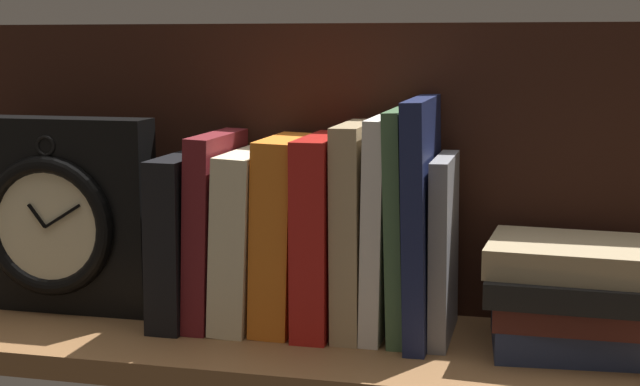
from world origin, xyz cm
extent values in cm
cube|color=brown|center=(0.00, 0.00, -1.25)|extent=(94.34, 24.71, 2.50)
cube|color=black|center=(0.00, 11.75, 16.37)|extent=(94.34, 1.20, 32.74)
cube|color=black|center=(-12.70, 3.27, 9.24)|extent=(3.92, 15.13, 18.51)
cube|color=maroon|center=(-9.24, 3.27, 10.44)|extent=(3.36, 13.58, 20.96)
cube|color=beige|center=(-5.68, 3.27, 9.48)|extent=(4.79, 13.46, 19.12)
cube|color=orange|center=(-1.36, 3.27, 10.30)|extent=(4.71, 12.53, 20.71)
cube|color=red|center=(2.84, 3.27, 10.43)|extent=(3.78, 13.69, 20.88)
cube|color=tan|center=(6.42, 3.27, 11.14)|extent=(3.09, 12.44, 22.31)
cube|color=silver|center=(9.20, 3.27, 11.51)|extent=(2.37, 12.26, 23.05)
cube|color=#476B44|center=(11.36, 3.27, 11.94)|extent=(2.47, 12.48, 23.92)
cube|color=#192147|center=(13.58, 3.27, 12.50)|extent=(2.89, 15.77, 25.06)
cube|color=gray|center=(15.89, 3.27, 9.54)|extent=(2.05, 12.40, 19.10)
cube|color=black|center=(-28.19, 3.21, 11.12)|extent=(22.25, 4.62, 22.25)
torus|color=black|center=(-28.19, 0.50, 10.26)|extent=(16.01, 1.97, 16.01)
cylinder|color=beige|center=(-28.19, 0.50, 10.26)|extent=(12.92, 0.60, 12.92)
cube|color=black|center=(-29.15, 0.00, 11.51)|extent=(2.17, 0.30, 2.68)
cube|color=black|center=(-26.03, 0.00, 11.58)|extent=(4.47, 0.30, 2.90)
torus|color=black|center=(-28.19, 0.90, 19.27)|extent=(2.44, 0.44, 2.44)
cube|color=#232D4C|center=(28.67, 2.18, 1.60)|extent=(15.99, 13.85, 3.19)
cube|color=#471E19|center=(29.19, 2.13, 4.42)|extent=(15.76, 13.54, 2.45)
cube|color=black|center=(29.47, 1.23, 6.88)|extent=(17.94, 13.87, 2.48)
cube|color=#9E8966|center=(29.24, 2.04, 9.60)|extent=(18.01, 14.29, 2.94)
camera|label=1|loc=(25.70, -91.11, 30.60)|focal=52.02mm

